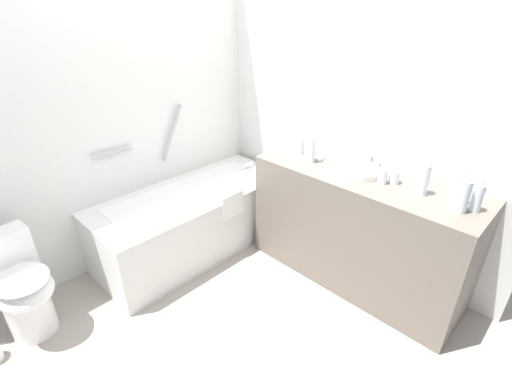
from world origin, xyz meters
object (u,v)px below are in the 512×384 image
object	(u,v)px
water_bottle_2	(312,150)
water_bottle_5	(463,196)
toilet	(20,289)
water_bottle_4	(458,188)
drinking_glass_0	(300,146)
soap_dish	(319,158)
sink_basin	(357,170)
drinking_glass_2	(394,177)
drinking_glass_1	(383,176)
water_bottle_0	(478,198)
sink_faucet	(371,161)
water_bottle_3	(308,144)
water_bottle_1	(424,179)
bathtub	(194,217)

from	to	relation	value
water_bottle_2	water_bottle_5	distance (m)	1.05
toilet	water_bottle_4	world-z (taller)	water_bottle_4
water_bottle_4	drinking_glass_0	xyz separation A→B (m)	(0.02, 1.18, -0.05)
soap_dish	sink_basin	bearing A→B (deg)	-94.66
water_bottle_5	drinking_glass_2	xyz separation A→B (m)	(0.09, 0.44, -0.06)
toilet	water_bottle_2	distance (m)	2.14
sink_basin	water_bottle_5	world-z (taller)	water_bottle_5
drinking_glass_1	sink_basin	bearing A→B (deg)	82.51
water_bottle_0	drinking_glass_0	size ratio (longest dim) A/B	1.80
drinking_glass_0	sink_basin	bearing A→B (deg)	-93.35
sink_faucet	water_bottle_2	world-z (taller)	water_bottle_2
sink_basin	drinking_glass_0	distance (m)	0.54
drinking_glass_0	soap_dish	bearing A→B (deg)	-91.12
water_bottle_3	water_bottle_5	world-z (taller)	water_bottle_3
sink_faucet	drinking_glass_2	bearing A→B (deg)	-121.28
water_bottle_1	sink_faucet	bearing A→B (deg)	67.31
sink_basin	drinking_glass_1	bearing A→B (deg)	-97.49
water_bottle_5	drinking_glass_2	bearing A→B (deg)	78.27
water_bottle_2	drinking_glass_1	bearing A→B (deg)	-86.36
bathtub	water_bottle_3	bearing A→B (deg)	-48.71
bathtub	toilet	size ratio (longest dim) A/B	2.44
bathtub	water_bottle_5	xyz separation A→B (m)	(0.55, -1.83, 0.68)
water_bottle_0	drinking_glass_2	xyz separation A→B (m)	(0.03, 0.49, -0.04)
water_bottle_1	water_bottle_5	size ratio (longest dim) A/B	1.01
water_bottle_3	drinking_glass_2	distance (m)	0.69
drinking_glass_0	drinking_glass_1	distance (m)	0.74
water_bottle_0	soap_dish	bearing A→B (deg)	88.67
water_bottle_5	water_bottle_4	bearing A→B (deg)	36.55
water_bottle_0	water_bottle_3	xyz separation A→B (m)	(0.00, 1.18, 0.02)
bathtub	soap_dish	size ratio (longest dim) A/B	18.73
sink_basin	soap_dish	world-z (taller)	sink_basin
water_bottle_2	soap_dish	xyz separation A→B (m)	(0.09, -0.01, -0.09)
toilet	water_bottle_5	world-z (taller)	water_bottle_5
water_bottle_3	soap_dish	world-z (taller)	water_bottle_3
toilet	water_bottle_0	distance (m)	2.79
drinking_glass_0	drinking_glass_2	size ratio (longest dim) A/B	1.18
water_bottle_2	bathtub	bearing A→B (deg)	125.12
sink_basin	water_bottle_1	bearing A→B (deg)	-90.57
water_bottle_4	drinking_glass_1	distance (m)	0.44
water_bottle_0	drinking_glass_1	bearing A→B (deg)	93.00
bathtub	drinking_glass_2	xyz separation A→B (m)	(0.64, -1.39, 0.62)
sink_faucet	water_bottle_0	distance (m)	0.78
sink_basin	water_bottle_1	xyz separation A→B (m)	(-0.00, -0.45, 0.08)
water_bottle_3	drinking_glass_0	bearing A→B (deg)	75.13
bathtub	water_bottle_1	distance (m)	1.83
water_bottle_3	soap_dish	distance (m)	0.13
water_bottle_2	drinking_glass_1	xyz separation A→B (m)	(0.04, -0.55, -0.05)
toilet	sink_basin	xyz separation A→B (m)	(1.94, -1.15, 0.55)
toilet	water_bottle_5	xyz separation A→B (m)	(1.88, -1.84, 0.63)
water_bottle_2	drinking_glass_0	world-z (taller)	water_bottle_2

